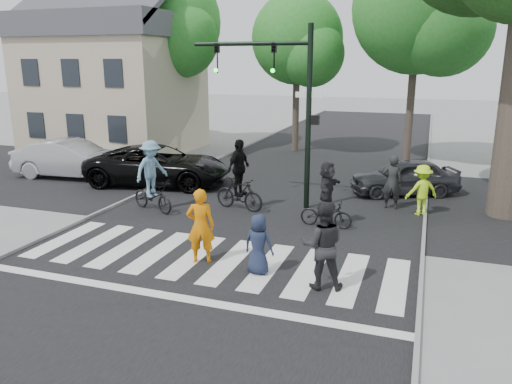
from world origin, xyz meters
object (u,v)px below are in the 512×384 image
car_silver (72,159)px  car_grey (405,177)px  traffic_signal (284,91)px  pedestrian_child (259,244)px  cyclist_right (327,198)px  pedestrian_woman (201,226)px  cyclist_mid (239,181)px  cyclist_left (152,181)px  car_suv (159,165)px  pedestrian_adult (323,245)px

car_silver → car_grey: car_silver is taller
traffic_signal → car_silver: (-9.72, 1.21, -3.09)m
pedestrian_child → cyclist_right: (0.82, 3.87, 0.17)m
pedestrian_woman → car_silver: size_ratio=0.38×
cyclist_mid → cyclist_right: size_ratio=1.19×
traffic_signal → pedestrian_child: 6.55m
cyclist_left → car_silver: bearing=151.2°
cyclist_right → pedestrian_child: bearing=-102.0°
pedestrian_child → cyclist_left: cyclist_left is taller
pedestrian_woman → car_suv: pedestrian_woman is taller
pedestrian_adult → cyclist_right: bearing=-94.1°
car_silver → cyclist_mid: bearing=-109.6°
pedestrian_child → pedestrian_woman: bearing=-2.1°
pedestrian_adult → cyclist_mid: size_ratio=0.83×
cyclist_mid → car_grey: bearing=37.3°
pedestrian_woman → car_grey: bearing=-136.8°
car_grey → cyclist_right: bearing=-47.3°
pedestrian_woman → car_grey: (4.38, 8.43, -0.27)m
pedestrian_adult → car_silver: size_ratio=0.40×
car_grey → traffic_signal: bearing=-76.9°
pedestrian_adult → car_silver: 14.23m
cyclist_mid → car_grey: cyclist_mid is taller
cyclist_right → car_silver: 11.97m
pedestrian_adult → pedestrian_woman: bearing=-22.2°
pedestrian_child → car_suv: 9.60m
pedestrian_adult → cyclist_right: size_ratio=0.98×
traffic_signal → car_suv: (-5.57, 1.32, -3.11)m
cyclist_right → car_silver: cyclist_right is taller
car_silver → pedestrian_adult: bearing=-125.4°
pedestrian_woman → cyclist_right: bearing=-142.2°
pedestrian_adult → cyclist_right: cyclist_right is taller
car_grey → cyclist_mid: bearing=-77.1°
car_suv → car_grey: 9.59m
pedestrian_child → cyclist_mid: bearing=-59.8°
cyclist_left → car_silver: 6.63m
pedestrian_woman → car_silver: (-9.21, 6.66, -0.13)m
cyclist_mid → car_suv: cyclist_mid is taller
pedestrian_adult → cyclist_right: 4.19m
traffic_signal → pedestrian_adult: (2.61, -5.89, -2.91)m
pedestrian_adult → car_grey: bearing=-112.3°
pedestrian_woman → car_grey: pedestrian_woman is taller
pedestrian_adult → cyclist_mid: (-3.85, 4.96, -0.01)m
traffic_signal → cyclist_mid: traffic_signal is taller
pedestrian_woman → cyclist_left: cyclist_left is taller
cyclist_right → cyclist_mid: bearing=165.0°
pedestrian_child → car_grey: (2.82, 8.60, -0.05)m
pedestrian_adult → car_suv: size_ratio=0.35×
pedestrian_adult → car_grey: pedestrian_adult is taller
cyclist_mid → traffic_signal: bearing=36.7°
cyclist_left → cyclist_right: (5.78, 0.22, -0.13)m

